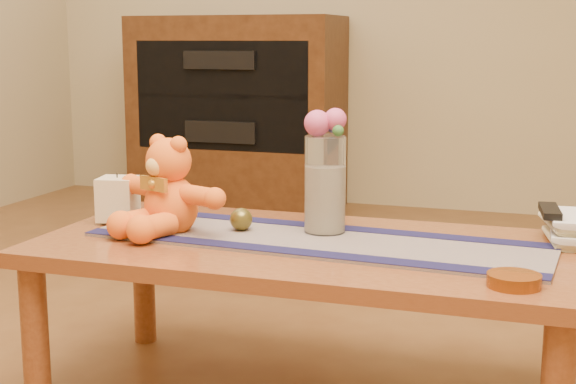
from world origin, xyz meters
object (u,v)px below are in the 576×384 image
(bronze_ball, at_px, (241,219))
(book_bottom, at_px, (548,238))
(tv_remote, at_px, (550,211))
(pillar_candle, at_px, (118,199))
(amber_dish, at_px, (514,280))
(glass_vase, at_px, (325,185))
(teddy_bear, at_px, (171,186))

(bronze_ball, relative_size, book_bottom, 0.28)
(book_bottom, height_order, tv_remote, tv_remote)
(pillar_candle, height_order, tv_remote, pillar_candle)
(book_bottom, distance_m, amber_dish, 0.44)
(bronze_ball, height_order, amber_dish, bronze_ball)
(bronze_ball, relative_size, amber_dish, 0.53)
(bronze_ball, distance_m, book_bottom, 0.81)
(tv_remote, bearing_deg, glass_vase, -177.41)
(teddy_bear, relative_size, bronze_ball, 5.85)
(glass_vase, height_order, amber_dish, glass_vase)
(teddy_bear, bearing_deg, tv_remote, 33.31)
(bronze_ball, xyz_separation_m, amber_dish, (0.74, -0.27, -0.02))
(teddy_bear, height_order, book_bottom, teddy_bear)
(amber_dish, bearing_deg, pillar_candle, 165.68)
(teddy_bear, bearing_deg, amber_dish, 7.89)
(bronze_ball, bearing_deg, teddy_bear, -163.35)
(book_bottom, xyz_separation_m, tv_remote, (0.00, -0.01, 0.07))
(teddy_bear, bearing_deg, book_bottom, 33.88)
(teddy_bear, distance_m, book_bottom, 1.01)
(teddy_bear, xyz_separation_m, glass_vase, (0.40, 0.11, 0.01))
(pillar_candle, height_order, glass_vase, glass_vase)
(pillar_candle, bearing_deg, teddy_bear, -18.23)
(book_bottom, bearing_deg, teddy_bear, -177.50)
(pillar_candle, xyz_separation_m, tv_remote, (1.18, 0.14, 0.02))
(teddy_bear, distance_m, pillar_candle, 0.22)
(bronze_ball, height_order, book_bottom, bronze_ball)
(glass_vase, height_order, bronze_ball, glass_vase)
(teddy_bear, relative_size, glass_vase, 1.39)
(bronze_ball, bearing_deg, glass_vase, 14.10)
(teddy_bear, xyz_separation_m, pillar_candle, (-0.20, 0.07, -0.06))
(glass_vase, bearing_deg, teddy_bear, -164.73)
(pillar_candle, bearing_deg, glass_vase, 4.05)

